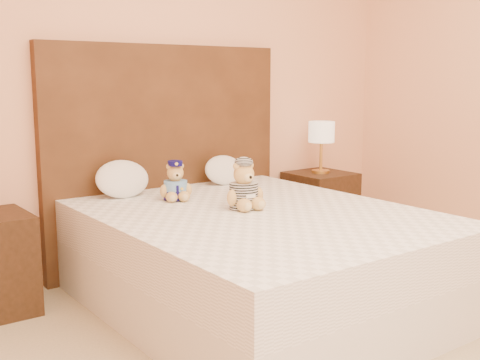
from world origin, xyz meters
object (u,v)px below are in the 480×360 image
lamp (321,135)px  teddy_prisoner (244,185)px  teddy_police (175,181)px  bed (258,259)px  nightstand_right (320,207)px  pillow_right (224,169)px  pillow_left (122,177)px

lamp → teddy_prisoner: bearing=-151.4°
lamp → teddy_police: bearing=-170.2°
bed → nightstand_right: same height
pillow_right → bed: bearing=-113.0°
lamp → teddy_police: lamp is taller
teddy_police → teddy_prisoner: teddy_prisoner is taller
teddy_police → teddy_prisoner: bearing=-47.7°
bed → nightstand_right: bearing=32.6°
pillow_left → lamp: bearing=-1.0°
bed → pillow_left: (-0.42, 0.83, 0.40)m
nightstand_right → teddy_police: 1.53m
teddy_police → teddy_prisoner: 0.48m
teddy_police → pillow_left: 0.35m
bed → pillow_left: 1.01m
nightstand_right → teddy_prisoner: bearing=-151.4°
bed → teddy_prisoner: size_ratio=7.35×
nightstand_right → teddy_police: size_ratio=2.32×
bed → teddy_police: (-0.20, 0.55, 0.39)m
teddy_police → bed: bearing=-50.2°
teddy_police → teddy_prisoner: size_ratio=0.87×
teddy_prisoner → bed: bearing=-74.9°
teddy_prisoner → lamp: bearing=34.2°
pillow_left → bed: bearing=-63.2°
bed → teddy_police: size_ratio=8.44×
lamp → pillow_left: size_ratio=1.14×
teddy_police → teddy_prisoner: (0.19, -0.44, 0.02)m
pillow_right → lamp: bearing=-1.9°
nightstand_right → pillow_left: (-1.67, 0.03, 0.40)m
teddy_police → pillow_right: teddy_police is taller
lamp → pillow_right: bearing=178.1°
nightstand_right → lamp: lamp is taller
bed → teddy_prisoner: (-0.02, 0.11, 0.41)m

